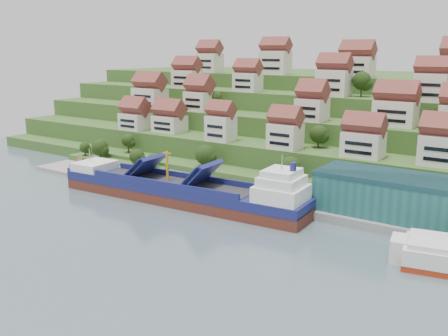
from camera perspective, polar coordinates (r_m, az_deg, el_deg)
The scene contains 10 objects.
ground at distance 131.03m, azimuth -0.75°, elevation -5.02°, with size 300.00×300.00×0.00m, color slate.
quay at distance 133.59m, azimuth 10.06°, elevation -4.37°, with size 180.00×14.00×2.20m, color gray.
pebble_beach at distance 177.35m, azimuth -13.87°, elevation -0.33°, with size 45.00×20.00×1.00m, color gray.
hillside at distance 219.24m, azimuth 15.22°, elevation 4.87°, with size 260.00×128.00×31.00m.
hillside_village at distance 179.33m, azimuth 10.95°, elevation 7.95°, with size 154.66×63.78×29.82m.
hillside_trees at distance 168.53m, azimuth 4.29°, elevation 4.55°, with size 136.62×62.39×30.87m.
warehouse at distance 124.64m, azimuth 24.06°, elevation -3.72°, with size 60.00×15.00×10.00m, color #225E5A.
flagpole at distance 128.37m, azimuth 8.46°, elevation -2.35°, with size 1.28×0.16×8.00m.
beach_huts at distance 177.67m, azimuth -14.62°, elevation 0.18°, with size 14.40×3.70×2.20m.
cargo_ship at distance 137.50m, azimuth -4.46°, elevation -2.77°, with size 75.94×16.48×16.68m.
Camera 1 is at (72.31, -101.12, 41.41)m, focal length 40.00 mm.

